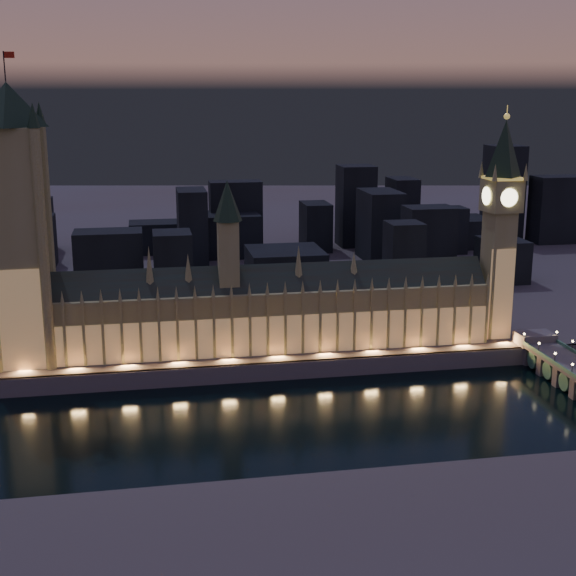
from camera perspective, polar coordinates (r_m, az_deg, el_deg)
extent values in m
plane|color=black|center=(318.83, 0.91, -9.05)|extent=(2000.00, 2000.00, 0.00)
cube|color=#4B3B33|center=(818.77, -6.24, 5.39)|extent=(2000.00, 960.00, 8.00)
cube|color=#565456|center=(354.90, -0.39, -5.91)|extent=(2000.00, 2.50, 8.00)
cube|color=olive|center=(368.91, -1.09, -2.19)|extent=(200.08, 20.86, 28.00)
cube|color=tan|center=(360.66, -0.82, -3.40)|extent=(200.00, 0.50, 18.00)
cube|color=black|center=(364.55, -1.10, 0.37)|extent=(200.07, 17.12, 16.26)
cube|color=olive|center=(359.13, -4.26, 2.25)|extent=(9.00, 9.00, 32.00)
cone|color=black|center=(354.93, -4.34, 6.21)|extent=(13.00, 13.00, 18.00)
cube|color=olive|center=(356.96, -16.88, -3.37)|extent=(1.20, 1.20, 28.00)
cone|color=olive|center=(353.04, -17.06, -0.70)|extent=(2.00, 2.00, 6.00)
cube|color=olive|center=(356.09, -15.60, -3.32)|extent=(1.20, 1.20, 28.00)
cone|color=olive|center=(352.15, -15.77, -0.65)|extent=(2.00, 2.00, 6.00)
cube|color=olive|center=(355.39, -14.32, -3.27)|extent=(1.20, 1.20, 28.00)
cone|color=olive|center=(351.44, -14.47, -0.59)|extent=(2.00, 2.00, 6.00)
cube|color=olive|center=(354.86, -13.03, -3.22)|extent=(1.20, 1.20, 28.00)
cone|color=olive|center=(350.91, -13.17, -0.54)|extent=(2.00, 2.00, 6.00)
cube|color=olive|center=(354.52, -11.73, -3.17)|extent=(1.20, 1.20, 28.00)
cone|color=olive|center=(350.57, -11.87, -0.48)|extent=(2.00, 2.00, 6.00)
cube|color=olive|center=(354.36, -10.44, -3.11)|extent=(1.20, 1.20, 28.00)
cone|color=olive|center=(350.40, -10.56, -0.42)|extent=(2.00, 2.00, 6.00)
cube|color=olive|center=(354.38, -9.15, -3.06)|extent=(1.20, 1.20, 28.00)
cone|color=olive|center=(350.42, -9.26, -0.37)|extent=(2.00, 2.00, 6.00)
cube|color=olive|center=(354.58, -7.85, -3.00)|extent=(1.20, 1.20, 28.00)
cone|color=olive|center=(350.62, -7.95, -0.31)|extent=(2.00, 2.00, 6.00)
cube|color=olive|center=(354.96, -6.56, -2.94)|extent=(1.20, 1.20, 28.00)
cone|color=olive|center=(351.01, -6.65, -0.25)|extent=(2.00, 2.00, 6.00)
cube|color=olive|center=(355.52, -5.27, -2.88)|extent=(1.20, 1.20, 28.00)
cone|color=olive|center=(351.57, -5.34, -0.20)|extent=(2.00, 2.00, 6.00)
cube|color=olive|center=(356.26, -3.99, -2.82)|extent=(1.20, 1.20, 28.00)
cone|color=olive|center=(352.32, -4.05, -0.14)|extent=(2.00, 2.00, 6.00)
cube|color=olive|center=(357.17, -2.72, -2.75)|extent=(1.20, 1.20, 28.00)
cone|color=olive|center=(353.25, -2.76, -0.08)|extent=(2.00, 2.00, 6.00)
cube|color=olive|center=(358.26, -1.45, -2.69)|extent=(1.20, 1.20, 28.00)
cone|color=olive|center=(354.35, -1.48, -0.03)|extent=(2.00, 2.00, 6.00)
cube|color=olive|center=(359.53, -0.19, -2.62)|extent=(1.20, 1.20, 28.00)
cone|color=olive|center=(355.63, -0.20, 0.03)|extent=(2.00, 2.00, 6.00)
cube|color=olive|center=(360.97, 1.07, -2.56)|extent=(1.20, 1.20, 28.00)
cone|color=olive|center=(357.09, 1.06, 0.08)|extent=(2.00, 2.00, 6.00)
cube|color=olive|center=(362.58, 2.31, -2.49)|extent=(1.20, 1.20, 28.00)
cone|color=olive|center=(358.72, 2.31, 0.14)|extent=(2.00, 2.00, 6.00)
cube|color=olive|center=(364.36, 3.54, -2.43)|extent=(1.20, 1.20, 28.00)
cone|color=olive|center=(360.51, 3.55, 0.19)|extent=(2.00, 2.00, 6.00)
cube|color=olive|center=(366.31, 4.75, -2.36)|extent=(1.20, 1.20, 28.00)
cone|color=olive|center=(362.48, 4.78, 0.25)|extent=(2.00, 2.00, 6.00)
cube|color=olive|center=(368.41, 5.95, -2.29)|extent=(1.20, 1.20, 28.00)
cone|color=olive|center=(364.61, 5.99, 0.30)|extent=(2.00, 2.00, 6.00)
cube|color=olive|center=(370.68, 7.14, -2.22)|extent=(1.20, 1.20, 28.00)
cone|color=olive|center=(366.90, 7.19, 0.35)|extent=(2.00, 2.00, 6.00)
cube|color=olive|center=(373.11, 8.32, -2.16)|extent=(1.20, 1.20, 28.00)
cone|color=olive|center=(369.36, 8.38, 0.40)|extent=(2.00, 2.00, 6.00)
cube|color=olive|center=(375.69, 9.47, -2.09)|extent=(1.20, 1.20, 28.00)
cone|color=olive|center=(371.96, 9.55, 0.45)|extent=(2.00, 2.00, 6.00)
cube|color=olive|center=(378.43, 10.61, -2.02)|extent=(1.20, 1.20, 28.00)
cone|color=olive|center=(374.72, 10.70, 0.50)|extent=(2.00, 2.00, 6.00)
cube|color=olive|center=(381.31, 11.74, -1.95)|extent=(1.20, 1.20, 28.00)
cone|color=olive|center=(377.63, 11.83, 0.55)|extent=(2.00, 2.00, 6.00)
cube|color=olive|center=(384.33, 12.85, -1.89)|extent=(1.20, 1.20, 28.00)
cone|color=olive|center=(380.69, 12.95, 0.60)|extent=(2.00, 2.00, 6.00)
cube|color=olive|center=(387.50, 13.94, -1.82)|extent=(1.20, 1.20, 28.00)
cone|color=olive|center=(383.89, 14.05, 0.65)|extent=(2.00, 2.00, 6.00)
cone|color=olive|center=(357.86, -9.84, 1.55)|extent=(4.40, 4.40, 18.00)
cone|color=olive|center=(358.78, -7.11, 1.36)|extent=(4.40, 4.40, 14.00)
cone|color=olive|center=(364.62, 0.75, 1.83)|extent=(4.40, 4.40, 16.00)
cone|color=olive|center=(370.83, 4.70, 1.67)|extent=(4.40, 4.40, 12.00)
cube|color=olive|center=(359.75, -18.56, 2.68)|extent=(22.71, 22.71, 101.53)
cube|color=tan|center=(355.41, -18.45, -2.22)|extent=(22.00, 0.50, 44.00)
cone|color=black|center=(353.74, -19.32, 12.21)|extent=(31.68, 31.68, 18.00)
cylinder|color=black|center=(353.81, -19.52, 14.64)|extent=(0.50, 0.50, 12.00)
cube|color=#AA1E0F|center=(353.64, -19.22, 15.39)|extent=(4.00, 0.15, 2.50)
cylinder|color=olive|center=(347.58, -17.01, 2.42)|extent=(4.40, 4.40, 101.53)
cone|color=black|center=(341.46, -17.68, 11.63)|extent=(5.20, 5.20, 10.00)
cylinder|color=olive|center=(369.06, -16.64, 3.09)|extent=(4.40, 4.40, 101.53)
cone|color=black|center=(363.30, -17.26, 11.76)|extent=(5.20, 5.20, 10.00)
cube|color=olive|center=(396.51, 14.62, 0.94)|extent=(13.23, 13.23, 60.77)
cube|color=tan|center=(392.99, 14.92, -0.45)|extent=(12.00, 0.50, 44.00)
cube|color=olive|center=(390.04, 14.96, 6.37)|extent=(15.00, 15.00, 15.09)
cube|color=#F2C64C|center=(389.12, 15.03, 7.56)|extent=(15.75, 15.75, 1.20)
cone|color=black|center=(387.96, 15.16, 9.56)|extent=(18.00, 18.00, 26.00)
sphere|color=#F2C64C|center=(387.24, 15.30, 11.69)|extent=(2.80, 2.80, 2.80)
cylinder|color=#F2C64C|center=(387.17, 15.32, 12.06)|extent=(0.40, 0.40, 5.00)
cylinder|color=#FFF2BF|center=(383.11, 15.45, 6.21)|extent=(8.40, 0.50, 8.40)
cylinder|color=#FFF2BF|center=(397.01, 14.49, 6.53)|extent=(8.40, 0.50, 8.40)
cylinder|color=#FFF2BF|center=(386.81, 13.91, 6.38)|extent=(0.50, 8.40, 8.40)
cylinder|color=#FFF2BF|center=(393.39, 15.99, 6.37)|extent=(0.50, 8.40, 8.40)
cone|color=olive|center=(378.86, 14.51, 7.95)|extent=(2.60, 2.60, 8.00)
cone|color=olive|center=(392.46, 13.60, 8.20)|extent=(2.60, 2.60, 8.00)
cone|color=olive|center=(385.36, 16.56, 7.91)|extent=(2.60, 2.60, 8.00)
cone|color=olive|center=(398.74, 15.59, 8.16)|extent=(2.60, 2.60, 8.00)
cube|color=#565456|center=(395.16, 17.13, -3.73)|extent=(16.99, 12.00, 9.50)
cylinder|color=black|center=(350.51, 19.55, -5.50)|extent=(0.30, 0.30, 4.40)
sphere|color=#FFD88C|center=(349.79, 19.58, -5.14)|extent=(1.00, 1.00, 1.00)
cube|color=#565456|center=(368.75, 19.45, -5.91)|extent=(15.29, 4.00, 9.50)
cylinder|color=black|center=(362.22, 18.44, -4.78)|extent=(0.30, 0.30, 4.40)
sphere|color=#FFD88C|center=(361.52, 18.47, -4.44)|extent=(1.00, 1.00, 1.00)
cube|color=#565456|center=(380.43, 18.40, -5.21)|extent=(15.29, 4.00, 9.50)
cylinder|color=black|center=(374.11, 17.41, -4.11)|extent=(0.30, 0.30, 4.40)
sphere|color=#FFD88C|center=(373.43, 17.43, -3.77)|extent=(1.00, 1.00, 1.00)
cylinder|color=black|center=(381.78, 19.57, -3.92)|extent=(0.30, 0.30, 4.40)
sphere|color=#FFD88C|center=(381.11, 19.59, -3.59)|extent=(1.00, 1.00, 1.00)
cube|color=#565456|center=(392.29, 17.41, -4.56)|extent=(15.29, 4.00, 9.50)
cylinder|color=black|center=(386.16, 16.43, -3.48)|extent=(0.30, 0.30, 4.40)
sphere|color=#FFD88C|center=(385.50, 16.46, -3.15)|extent=(1.00, 1.00, 1.00)
cylinder|color=black|center=(393.59, 18.55, -3.31)|extent=(0.30, 0.30, 4.40)
sphere|color=#FFD88C|center=(392.94, 18.57, -2.99)|extent=(1.00, 1.00, 1.00)
cylinder|color=#386749|center=(374.45, 18.92, -5.50)|extent=(14.95, 8.00, 8.00)
cylinder|color=#386749|center=(386.23, 17.90, -4.83)|extent=(14.95, 8.00, 8.00)
cube|color=black|center=(443.35, 3.16, 0.08)|extent=(19.03, 19.80, 21.00)
cube|color=black|center=(661.40, 18.73, 5.32)|extent=(42.59, 22.95, 51.62)
cube|color=black|center=(463.70, 8.22, 2.00)|extent=(19.65, 20.18, 43.41)
cube|color=black|center=(596.98, 1.98, 4.40)|extent=(19.44, 30.73, 35.23)
cube|color=black|center=(592.24, -3.74, 5.10)|extent=(37.76, 19.44, 51.70)
cube|color=black|center=(545.91, -6.83, 4.28)|extent=(18.99, 34.57, 51.73)
cube|color=black|center=(455.47, -8.19, 1.53)|extent=(21.11, 25.14, 39.41)
cube|color=black|center=(467.07, -12.58, 1.62)|extent=(38.19, 23.57, 39.13)
cube|color=black|center=(627.17, 12.08, 3.93)|extent=(43.78, 39.06, 21.65)
cube|color=black|center=(616.25, -17.36, 4.22)|extent=(19.72, 40.72, 38.44)
cube|color=black|center=(579.64, -4.30, 3.83)|extent=(44.53, 36.65, 30.25)
cube|color=black|center=(597.08, -9.26, 3.60)|extent=(40.45, 27.15, 22.45)
cube|color=black|center=(565.32, 6.57, 4.45)|extent=(24.63, 41.01, 48.34)
cube|color=black|center=(561.42, -17.20, 3.12)|extent=(18.33, 34.81, 34.37)
cube|color=black|center=(481.27, -0.20, 1.37)|extent=(44.15, 42.43, 23.59)
cube|color=black|center=(517.83, 9.94, 3.26)|extent=(30.39, 22.61, 44.83)
cube|color=black|center=(597.06, 11.12, 4.06)|extent=(28.33, 19.81, 33.44)
cube|color=black|center=(518.80, 14.98, 1.96)|extent=(24.83, 31.49, 26.13)
cube|color=black|center=(628.19, 8.10, 5.45)|extent=(19.19, 29.53, 50.47)
cube|color=black|center=(615.22, 4.84, 5.85)|extent=(26.00, 26.00, 60.86)
cube|color=black|center=(655.61, 15.04, 6.52)|extent=(26.00, 26.00, 74.39)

